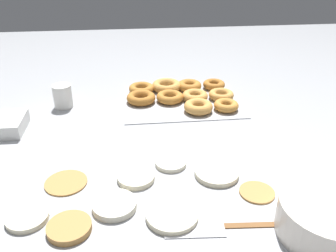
# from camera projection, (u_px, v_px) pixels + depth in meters

# --- Properties ---
(ground_plane) EXTENTS (3.00, 3.00, 0.00)m
(ground_plane) POSITION_uv_depth(u_px,v_px,m) (144.00, 164.00, 0.92)
(ground_plane) COLOR #9EA0A5
(pancake_0) EXTENTS (0.09, 0.09, 0.01)m
(pancake_0) POSITION_uv_depth(u_px,v_px,m) (136.00, 177.00, 0.86)
(pancake_0) COLOR beige
(pancake_0) RESTS_ON ground_plane
(pancake_1) EXTENTS (0.10, 0.10, 0.02)m
(pancake_1) POSITION_uv_depth(u_px,v_px,m) (114.00, 205.00, 0.77)
(pancake_1) COLOR silver
(pancake_1) RESTS_ON ground_plane
(pancake_2) EXTENTS (0.11, 0.11, 0.01)m
(pancake_2) POSITION_uv_depth(u_px,v_px,m) (172.00, 215.00, 0.74)
(pancake_2) COLOR beige
(pancake_2) RESTS_ON ground_plane
(pancake_3) EXTENTS (0.11, 0.11, 0.01)m
(pancake_3) POSITION_uv_depth(u_px,v_px,m) (217.00, 173.00, 0.87)
(pancake_3) COLOR beige
(pancake_3) RESTS_ON ground_plane
(pancake_4) EXTENTS (0.09, 0.09, 0.01)m
(pancake_4) POSITION_uv_depth(u_px,v_px,m) (69.00, 228.00, 0.71)
(pancake_4) COLOR #B27F42
(pancake_4) RESTS_ON ground_plane
(pancake_5) EXTENTS (0.10, 0.10, 0.01)m
(pancake_5) POSITION_uv_depth(u_px,v_px,m) (66.00, 182.00, 0.85)
(pancake_5) COLOR #B27F42
(pancake_5) RESTS_ON ground_plane
(pancake_6) EXTENTS (0.08, 0.08, 0.01)m
(pancake_6) POSITION_uv_depth(u_px,v_px,m) (171.00, 163.00, 0.91)
(pancake_6) COLOR silver
(pancake_6) RESTS_ON ground_plane
(pancake_7) EXTENTS (0.09, 0.09, 0.01)m
(pancake_7) POSITION_uv_depth(u_px,v_px,m) (27.00, 218.00, 0.74)
(pancake_7) COLOR beige
(pancake_7) RESTS_ON ground_plane
(pancake_8) EXTENTS (0.08, 0.08, 0.01)m
(pancake_8) POSITION_uv_depth(u_px,v_px,m) (257.00, 192.00, 0.81)
(pancake_8) COLOR #B27F42
(pancake_8) RESTS_ON ground_plane
(donut_tray) EXTENTS (0.41, 0.32, 0.04)m
(donut_tray) POSITION_uv_depth(u_px,v_px,m) (182.00, 95.00, 1.27)
(donut_tray) COLOR #ADAFB5
(donut_tray) RESTS_ON ground_plane
(batter_bowl) EXTENTS (0.19, 0.19, 0.07)m
(batter_bowl) POSITION_uv_depth(u_px,v_px,m) (328.00, 218.00, 0.69)
(batter_bowl) COLOR silver
(batter_bowl) RESTS_ON ground_plane
(container_stack) EXTENTS (0.14, 0.13, 0.04)m
(container_stack) POSITION_uv_depth(u_px,v_px,m) (0.00, 125.00, 1.06)
(container_stack) COLOR white
(container_stack) RESTS_ON ground_plane
(paper_cup) EXTENTS (0.06, 0.06, 0.08)m
(paper_cup) POSITION_uv_depth(u_px,v_px,m) (63.00, 96.00, 1.21)
(paper_cup) COLOR white
(paper_cup) RESTS_ON ground_plane
(spatula) EXTENTS (0.27, 0.07, 0.01)m
(spatula) POSITION_uv_depth(u_px,v_px,m) (209.00, 226.00, 0.72)
(spatula) COLOR brown
(spatula) RESTS_ON ground_plane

